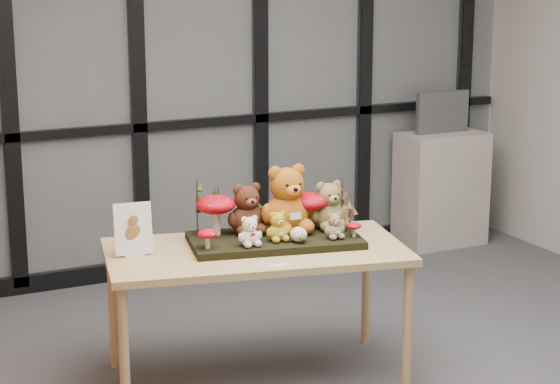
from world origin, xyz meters
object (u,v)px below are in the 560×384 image
mushroom_front_right (354,229)px  bear_white_bow (249,229)px  bear_tan_back (329,202)px  sign_holder (133,232)px  bear_brown_medium (247,206)px  cabinet (441,189)px  monitor (442,112)px  diorama_tray (275,240)px  mushroom_front_left (207,238)px  mushroom_back_left (216,213)px  bear_pooh_yellow (287,195)px  bear_small_yellow (277,224)px  plush_cream_hedgehog (299,234)px  display_table (256,261)px  mushroom_back_right (310,209)px  bear_beige_small (334,224)px

mushroom_front_right → bear_white_bow: bearing=170.6°
bear_tan_back → sign_holder: bearing=-172.9°
bear_brown_medium → cabinet: (2.30, 1.52, -0.47)m
bear_white_bow → monitor: 2.96m
diorama_tray → sign_holder: sign_holder is taller
mushroom_front_left → cabinet: size_ratio=0.13×
mushroom_back_left → sign_holder: bearing=-173.6°
diorama_tray → bear_tan_back: size_ratio=3.08×
mushroom_back_left → bear_pooh_yellow: bearing=-16.8°
bear_small_yellow → plush_cream_hedgehog: bear_small_yellow is taller
bear_tan_back → mushroom_front_left: (-0.73, -0.07, -0.09)m
bear_small_yellow → plush_cream_hedgehog: 0.12m
display_table → bear_pooh_yellow: size_ratio=4.16×
bear_brown_medium → bear_small_yellow: size_ratio=1.72×
mushroom_front_left → mushroom_front_right: (0.77, -0.14, -0.01)m
display_table → bear_white_bow: bearing=-123.9°
mushroom_back_left → mushroom_front_right: size_ratio=2.79×
bear_small_yellow → monitor: (2.21, 1.74, 0.18)m
bear_pooh_yellow → bear_tan_back: bearing=2.8°
diorama_tray → mushroom_back_left: size_ratio=3.78×
diorama_tray → mushroom_back_right: 0.27m
bear_white_bow → mushroom_back_right: mushroom_back_right is taller
monitor → bear_small_yellow: bearing=-141.9°
bear_white_bow → bear_brown_medium: bearing=81.6°
bear_small_yellow → bear_white_bow: 0.17m
bear_small_yellow → sign_holder: (-0.71, 0.19, -0.00)m
bear_beige_small → cabinet: (1.93, 1.81, -0.40)m
mushroom_front_right → sign_holder: bearing=164.8°
bear_brown_medium → monitor: 2.77m
diorama_tray → bear_pooh_yellow: bear_pooh_yellow is taller
bear_pooh_yellow → cabinet: (2.10, 1.59, -0.53)m
bear_tan_back → mushroom_front_right: bearing=-66.1°
mushroom_back_right → monitor: 2.55m
bear_brown_medium → mushroom_front_left: size_ratio=2.70×
bear_brown_medium → bear_tan_back: bearing=-1.6°
monitor → mushroom_front_left: bearing=-146.6°
sign_holder → cabinet: sign_holder is taller
mushroom_back_left → mushroom_front_right: bearing=-29.1°
bear_beige_small → mushroom_back_right: size_ratio=0.69×
bear_brown_medium → monitor: monitor is taller
display_table → plush_cream_hedgehog: plush_cream_hedgehog is taller
diorama_tray → cabinet: bearing=49.1°
diorama_tray → bear_small_yellow: bearing=-92.6°
bear_white_bow → mushroom_back_left: 0.27m
bear_white_bow → mushroom_back_right: 0.44m
sign_holder → monitor: monitor is taller
bear_pooh_yellow → mushroom_back_right: 0.16m
bear_beige_small → plush_cream_hedgehog: bearing=-173.0°
display_table → bear_pooh_yellow: bearing=34.8°
mushroom_back_left → cabinet: bearing=31.0°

